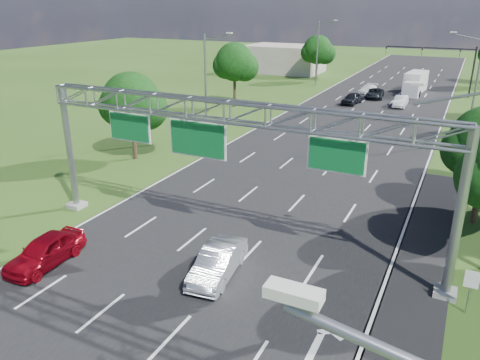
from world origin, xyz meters
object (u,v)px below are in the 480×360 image
Objects in this scene: red_coupe at (45,251)px; box_truck at (415,83)px; sign_gantry at (228,123)px; traffic_signal at (447,59)px; regulatory_sign at (471,283)px; silver_sedan at (218,262)px.

red_coupe is 60.14m from box_truck.
traffic_signal is at bearing 82.32° from sign_gantry.
silver_sedan is at bearing -169.18° from regulatory_sign.
sign_gantry is 53.51m from traffic_signal.
sign_gantry is 53.47m from box_truck.
traffic_signal is at bearing 5.04° from box_truck.
regulatory_sign is 54.37m from traffic_signal.
silver_sedan is (-11.08, -2.12, -0.75)m from regulatory_sign.
red_coupe is at bearing -165.46° from regulatory_sign.
regulatory_sign is 0.46× the size of red_coupe.
red_coupe is at bearing -93.97° from box_truck.
sign_gantry reaches higher than silver_sedan.
silver_sedan is at bearing -86.03° from box_truck.
box_truck is (-8.78, 54.11, -0.05)m from regulatory_sign.
red_coupe is 0.55× the size of box_truck.
box_truck is (3.29, 53.09, -5.43)m from sign_gantry.
traffic_signal is 2.65× the size of silver_sedan.
regulatory_sign is 0.17× the size of traffic_signal.
regulatory_sign is 20.17m from red_coupe.
traffic_signal is 2.69× the size of red_coupe.
box_truck is at bearing 99.22° from regulatory_sign.
box_truck is at bearing 86.46° from sign_gantry.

